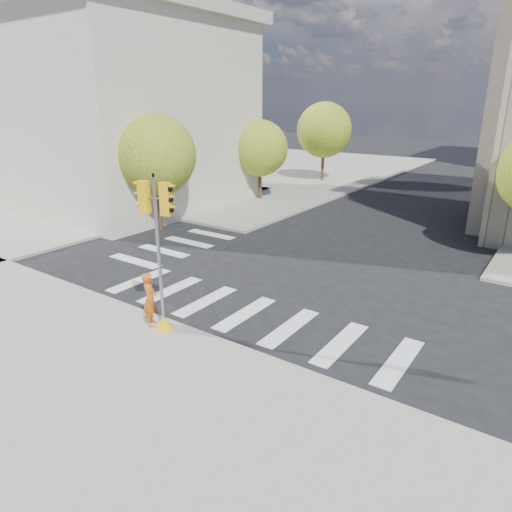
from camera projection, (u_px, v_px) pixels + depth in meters
The scene contains 9 objects.
ground at pixel (278, 295), 17.33m from camera, with size 160.00×160.00×0.00m, color black.
sidewalk_far_left at pixel (250, 169), 48.31m from camera, with size 28.00×40.00×0.15m, color gray.
classical_building at pixel (102, 109), 32.29m from camera, with size 19.00×15.00×12.70m.
tree_lw_near at pixel (156, 155), 24.76m from camera, with size 4.40×4.40×6.41m.
tree_lw_mid at pixel (260, 148), 32.66m from camera, with size 4.00×4.00×5.77m.
tree_lw_far at pixel (324, 130), 40.16m from camera, with size 4.80×4.80×6.95m.
traffic_signal at pixel (160, 267), 13.78m from camera, with size 1.08×0.56×4.92m.
photographer at pixel (150, 299), 14.47m from camera, with size 0.65×0.43×1.78m, color #CC6013.
planter_wall at pixel (84, 219), 26.87m from camera, with size 6.00×0.40×0.50m, color silver.
Camera 1 is at (8.42, -13.52, 7.03)m, focal length 32.00 mm.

